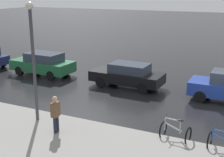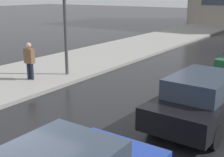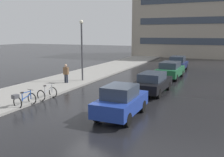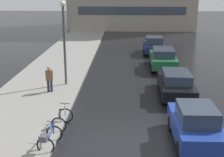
{
  "view_description": "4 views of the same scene",
  "coord_description": "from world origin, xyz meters",
  "px_view_note": "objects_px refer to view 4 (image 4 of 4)",
  "views": [
    {
      "loc": [
        -14.72,
        -1.6,
        5.76
      ],
      "look_at": [
        -1.67,
        4.67,
        1.59
      ],
      "focal_mm": 50.0,
      "sensor_mm": 36.0,
      "label": 1
    },
    {
      "loc": [
        4.72,
        -2.94,
        3.67
      ],
      "look_at": [
        -0.87,
        5.15,
        0.93
      ],
      "focal_mm": 50.0,
      "sensor_mm": 36.0,
      "label": 2
    },
    {
      "loc": [
        6.46,
        -11.5,
        4.15
      ],
      "look_at": [
        0.23,
        2.52,
        1.38
      ],
      "focal_mm": 40.0,
      "sensor_mm": 36.0,
      "label": 3
    },
    {
      "loc": [
        -0.89,
        -11.74,
        6.09
      ],
      "look_at": [
        -1.54,
        4.38,
        1.31
      ],
      "focal_mm": 50.0,
      "sensor_mm": 36.0,
      "label": 4
    }
  ],
  "objects_px": {
    "bicycle_nearest": "(49,138)",
    "bicycle_second": "(62,119)",
    "car_navy": "(154,45)",
    "streetlamp": "(64,37)",
    "pedestrian": "(49,78)",
    "car_blue": "(195,125)",
    "car_black": "(176,83)",
    "car_green": "(163,58)"
  },
  "relations": [
    {
      "from": "bicycle_nearest",
      "to": "bicycle_second",
      "type": "xyz_separation_m",
      "value": [
        0.15,
        1.99,
        -0.08
      ]
    },
    {
      "from": "car_navy",
      "to": "streetlamp",
      "type": "distance_m",
      "value": 12.29
    },
    {
      "from": "bicycle_second",
      "to": "streetlamp",
      "type": "bearing_deg",
      "value": 98.85
    },
    {
      "from": "pedestrian",
      "to": "streetlamp",
      "type": "height_order",
      "value": "streetlamp"
    },
    {
      "from": "bicycle_second",
      "to": "car_blue",
      "type": "bearing_deg",
      "value": -12.7
    },
    {
      "from": "bicycle_nearest",
      "to": "car_black",
      "type": "relative_size",
      "value": 0.31
    },
    {
      "from": "car_green",
      "to": "car_navy",
      "type": "xyz_separation_m",
      "value": [
        -0.22,
        5.42,
        0.0
      ]
    },
    {
      "from": "bicycle_nearest",
      "to": "streetlamp",
      "type": "height_order",
      "value": "streetlamp"
    },
    {
      "from": "pedestrian",
      "to": "bicycle_nearest",
      "type": "bearing_deg",
      "value": -77.34
    },
    {
      "from": "bicycle_nearest",
      "to": "streetlamp",
      "type": "xyz_separation_m",
      "value": [
        -0.78,
        7.97,
        2.68
      ]
    },
    {
      "from": "car_black",
      "to": "car_green",
      "type": "height_order",
      "value": "car_green"
    },
    {
      "from": "car_black",
      "to": "pedestrian",
      "type": "relative_size",
      "value": 2.65
    },
    {
      "from": "car_green",
      "to": "car_navy",
      "type": "height_order",
      "value": "car_navy"
    },
    {
      "from": "bicycle_nearest",
      "to": "car_black",
      "type": "bearing_deg",
      "value": 47.66
    },
    {
      "from": "car_blue",
      "to": "bicycle_nearest",
      "type": "bearing_deg",
      "value": -172.8
    },
    {
      "from": "bicycle_nearest",
      "to": "car_navy",
      "type": "relative_size",
      "value": 0.37
    },
    {
      "from": "bicycle_nearest",
      "to": "car_blue",
      "type": "relative_size",
      "value": 0.37
    },
    {
      "from": "bicycle_second",
      "to": "pedestrian",
      "type": "relative_size",
      "value": 0.7
    },
    {
      "from": "bicycle_nearest",
      "to": "car_navy",
      "type": "bearing_deg",
      "value": 72.78
    },
    {
      "from": "bicycle_second",
      "to": "bicycle_nearest",
      "type": "bearing_deg",
      "value": -94.32
    },
    {
      "from": "car_black",
      "to": "pedestrian",
      "type": "bearing_deg",
      "value": 179.62
    },
    {
      "from": "car_black",
      "to": "car_navy",
      "type": "height_order",
      "value": "car_navy"
    },
    {
      "from": "bicycle_nearest",
      "to": "car_black",
      "type": "xyz_separation_m",
      "value": [
        5.86,
        6.43,
        0.29
      ]
    },
    {
      "from": "car_green",
      "to": "bicycle_second",
      "type": "bearing_deg",
      "value": -117.9
    },
    {
      "from": "car_blue",
      "to": "car_black",
      "type": "relative_size",
      "value": 0.84
    },
    {
      "from": "pedestrian",
      "to": "bicycle_second",
      "type": "bearing_deg",
      "value": -70.34
    },
    {
      "from": "streetlamp",
      "to": "pedestrian",
      "type": "bearing_deg",
      "value": -114.19
    },
    {
      "from": "car_green",
      "to": "streetlamp",
      "type": "height_order",
      "value": "streetlamp"
    },
    {
      "from": "pedestrian",
      "to": "car_black",
      "type": "bearing_deg",
      "value": -0.38
    },
    {
      "from": "bicycle_nearest",
      "to": "bicycle_second",
      "type": "bearing_deg",
      "value": 85.68
    },
    {
      "from": "car_blue",
      "to": "streetlamp",
      "type": "height_order",
      "value": "streetlamp"
    },
    {
      "from": "bicycle_second",
      "to": "car_green",
      "type": "distance_m",
      "value": 12.21
    },
    {
      "from": "bicycle_nearest",
      "to": "car_green",
      "type": "xyz_separation_m",
      "value": [
        5.86,
        12.77,
        0.34
      ]
    },
    {
      "from": "car_black",
      "to": "streetlamp",
      "type": "relative_size",
      "value": 0.84
    },
    {
      "from": "bicycle_nearest",
      "to": "car_navy",
      "type": "xyz_separation_m",
      "value": [
        5.64,
        18.19,
        0.34
      ]
    },
    {
      "from": "bicycle_second",
      "to": "car_blue",
      "type": "height_order",
      "value": "car_blue"
    },
    {
      "from": "car_navy",
      "to": "car_black",
      "type": "bearing_deg",
      "value": -88.94
    },
    {
      "from": "car_blue",
      "to": "car_black",
      "type": "bearing_deg",
      "value": 88.84
    },
    {
      "from": "bicycle_second",
      "to": "car_green",
      "type": "relative_size",
      "value": 0.26
    },
    {
      "from": "bicycle_second",
      "to": "car_black",
      "type": "relative_size",
      "value": 0.26
    },
    {
      "from": "pedestrian",
      "to": "streetlamp",
      "type": "xyz_separation_m",
      "value": [
        0.67,
        1.5,
        2.21
      ]
    },
    {
      "from": "car_navy",
      "to": "pedestrian",
      "type": "relative_size",
      "value": 2.25
    }
  ]
}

